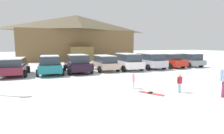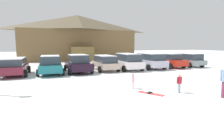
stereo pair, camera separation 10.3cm
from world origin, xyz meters
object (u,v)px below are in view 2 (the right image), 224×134
(ski_lodge, at_px, (78,37))
(parked_silver_wagon, at_px, (150,60))
(parked_maroon_van, at_px, (15,66))
(skier_child_in_red_jacket, at_px, (179,82))
(parked_teal_hatchback, at_px, (50,65))
(pair_of_skis, at_px, (150,93))
(parked_white_suv, at_px, (128,61))
(skier_child_in_pink_snowsuit, at_px, (133,80))
(parked_black_sedan, at_px, (78,63))
(parked_grey_wagon, at_px, (188,59))
(parked_red_sedan, at_px, (169,60))
(parked_beige_suv, at_px, (105,62))

(ski_lodge, height_order, parked_silver_wagon, ski_lodge)
(parked_maroon_van, height_order, skier_child_in_red_jacket, parked_maroon_van)
(parked_maroon_van, relative_size, parked_teal_hatchback, 0.91)
(parked_maroon_van, xyz_separation_m, pair_of_skis, (7.74, -9.17, -0.82))
(parked_white_suv, height_order, skier_child_in_pink_snowsuit, parked_white_suv)
(skier_child_in_pink_snowsuit, height_order, pair_of_skis, skier_child_in_pink_snowsuit)
(parked_black_sedan, xyz_separation_m, parked_white_suv, (5.34, -0.01, 0.07))
(ski_lodge, relative_size, parked_grey_wagon, 4.36)
(parked_black_sedan, distance_m, pair_of_skis, 9.40)
(parked_red_sedan, xyz_separation_m, skier_child_in_red_jacket, (-7.12, -9.68, -0.24))
(parked_beige_suv, relative_size, skier_child_in_pink_snowsuit, 4.81)
(ski_lodge, relative_size, skier_child_in_red_jacket, 19.40)
(parked_grey_wagon, xyz_separation_m, skier_child_in_pink_snowsuit, (-11.87, -7.95, -0.38))
(skier_child_in_red_jacket, xyz_separation_m, pair_of_skis, (-1.57, 0.39, -0.57))
(ski_lodge, distance_m, parked_black_sedan, 16.90)
(parked_white_suv, bearing_deg, parked_grey_wagon, 1.36)
(parked_maroon_van, relative_size, parked_grey_wagon, 0.94)
(parked_maroon_van, relative_size, skier_child_in_red_jacket, 4.18)
(parked_maroon_van, relative_size, parked_white_suv, 0.92)
(parked_teal_hatchback, relative_size, parked_silver_wagon, 1.03)
(parked_white_suv, xyz_separation_m, skier_child_in_red_jacket, (-1.46, -9.45, -0.35))
(parked_grey_wagon, bearing_deg, parked_silver_wagon, -178.31)
(skier_child_in_red_jacket, distance_m, skier_child_in_pink_snowsuit, 2.58)
(parked_beige_suv, bearing_deg, parked_grey_wagon, -0.34)
(parked_grey_wagon, bearing_deg, pair_of_skis, -141.15)
(parked_teal_hatchback, bearing_deg, skier_child_in_pink_snowsuit, -60.26)
(parked_white_suv, distance_m, skier_child_in_pink_snowsuit, 8.47)
(parked_white_suv, bearing_deg, parked_maroon_van, 179.43)
(ski_lodge, xyz_separation_m, parked_beige_suv, (-0.04, -16.07, -3.28))
(parked_red_sedan, height_order, pair_of_skis, parked_red_sedan)
(skier_child_in_red_jacket, relative_size, pair_of_skis, 0.75)
(parked_maroon_van, xyz_separation_m, skier_child_in_red_jacket, (9.31, -9.55, -0.25))
(ski_lodge, height_order, parked_maroon_van, ski_lodge)
(parked_teal_hatchback, relative_size, parked_red_sedan, 1.02)
(pair_of_skis, bearing_deg, ski_lodge, 88.70)
(ski_lodge, relative_size, parked_red_sedan, 4.29)
(parked_silver_wagon, distance_m, skier_child_in_red_jacket, 10.39)
(parked_red_sedan, relative_size, pair_of_skis, 3.41)
(parked_black_sedan, relative_size, pair_of_skis, 3.30)
(parked_white_suv, distance_m, pair_of_skis, 9.60)
(parked_maroon_van, distance_m, parked_teal_hatchback, 2.93)
(parked_red_sedan, distance_m, skier_child_in_pink_snowsuit, 12.08)
(parked_red_sedan, bearing_deg, parked_white_suv, -177.68)
(parked_black_sedan, bearing_deg, parked_red_sedan, 1.13)
(parked_grey_wagon, bearing_deg, ski_lodge, 124.09)
(skier_child_in_red_jacket, bearing_deg, parked_beige_suv, 96.07)
(ski_lodge, xyz_separation_m, skier_child_in_red_jacket, (0.99, -25.78, -3.55))
(parked_teal_hatchback, height_order, parked_white_suv, parked_white_suv)
(parked_red_sedan, bearing_deg, parked_maroon_van, -179.58)
(ski_lodge, bearing_deg, parked_maroon_van, -117.15)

